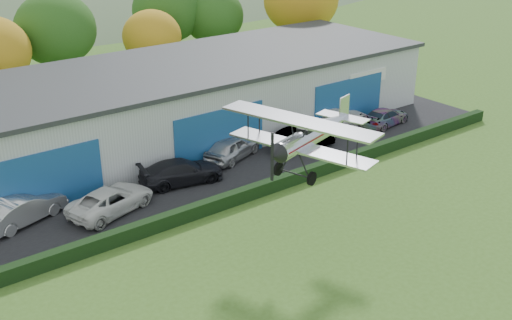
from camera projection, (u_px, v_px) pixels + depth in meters
apron at (204, 172)px, 40.50m from camera, size 48.00×9.00×0.05m
hedge at (248, 193)px, 36.86m from camera, size 46.00×0.60×0.80m
hangar at (173, 101)px, 45.66m from camera, size 40.60×12.60×5.30m
tree_belt at (49, 39)px, 51.39m from camera, size 75.70×13.22×10.12m
car_1 at (23, 209)px, 34.11m from camera, size 5.12×3.16×1.59m
car_2 at (111, 200)px, 35.23m from camera, size 5.68×3.81×1.45m
car_3 at (181, 171)px, 38.72m from camera, size 5.55×3.13×1.52m
car_4 at (232, 148)px, 42.21m from camera, size 5.09×3.43×1.61m
car_5 at (302, 138)px, 43.92m from camera, size 4.83×2.31×1.53m
car_6 at (337, 119)px, 47.60m from camera, size 5.92×3.22×1.57m
car_7 at (385, 117)px, 48.37m from camera, size 4.79×2.45×1.33m
biplane at (310, 134)px, 30.40m from camera, size 7.19×8.14×3.04m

